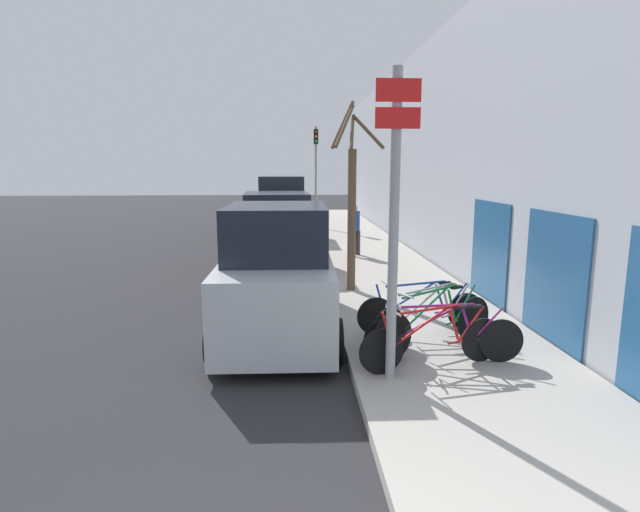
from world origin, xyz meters
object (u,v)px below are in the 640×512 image
object	(u,v)px
bicycle_0	(433,341)
bicycle_1	(443,337)
bicycle_4	(421,310)
pedestrian_near	(354,226)
parked_car_1	(277,235)
street_tree	(352,204)
parked_car_2	(282,212)
traffic_light	(316,163)
signpost	(394,220)
bicycle_3	(430,316)
bicycle_2	(435,324)
parked_car_0	(278,277)
parked_car_3	(284,202)

from	to	relation	value
bicycle_0	bicycle_1	bearing A→B (deg)	-59.75
bicycle_4	pedestrian_near	bearing A→B (deg)	-5.66
parked_car_1	pedestrian_near	bearing A→B (deg)	28.97
bicycle_4	street_tree	distance (m)	3.38
parked_car_2	traffic_light	bearing A→B (deg)	63.91
signpost	parked_car_2	distance (m)	13.89
bicycle_4	bicycle_3	bearing A→B (deg)	-179.62
bicycle_2	pedestrian_near	world-z (taller)	pedestrian_near
bicycle_0	parked_car_1	size ratio (longest dim) A/B	0.48
bicycle_0	bicycle_1	size ratio (longest dim) A/B	0.94
bicycle_0	parked_car_1	world-z (taller)	parked_car_1
parked_car_0	parked_car_2	size ratio (longest dim) A/B	0.89
bicycle_1	signpost	bearing A→B (deg)	124.21
parked_car_3	bicycle_3	bearing A→B (deg)	-78.78
traffic_light	bicycle_1	bearing A→B (deg)	-86.73
bicycle_1	bicycle_4	bearing A→B (deg)	2.21
signpost	bicycle_3	bearing A→B (deg)	57.38
bicycle_0	parked_car_3	xyz separation A→B (m)	(-2.24, 19.50, 0.55)
parked_car_1	traffic_light	bearing A→B (deg)	77.90
bicycle_0	bicycle_4	world-z (taller)	bicycle_0
bicycle_4	parked_car_3	xyz separation A→B (m)	(-2.47, 18.01, 0.55)
parked_car_1	street_tree	size ratio (longest dim) A/B	1.08
signpost	bicycle_1	bearing A→B (deg)	30.54
bicycle_0	parked_car_0	xyz separation A→B (m)	(-2.13, 1.87, 0.50)
bicycle_1	parked_car_3	distance (m)	19.47
bicycle_4	signpost	bearing A→B (deg)	147.07
parked_car_3	traffic_light	bearing A→B (deg)	-59.78
traffic_light	street_tree	bearing A→B (deg)	-89.30
signpost	parked_car_3	size ratio (longest dim) A/B	0.84
bicycle_3	traffic_light	bearing A→B (deg)	-24.17
signpost	street_tree	world-z (taller)	street_tree
parked_car_2	street_tree	size ratio (longest dim) A/B	1.15
bicycle_1	parked_car_0	world-z (taller)	parked_car_0
parked_car_2	traffic_light	size ratio (longest dim) A/B	1.04
parked_car_2	parked_car_0	bearing A→B (deg)	-89.65
pedestrian_near	traffic_light	world-z (taller)	traffic_light
parked_car_1	parked_car_3	xyz separation A→B (m)	(0.04, 12.02, 0.08)
bicycle_1	bicycle_3	size ratio (longest dim) A/B	1.09
bicycle_1	bicycle_3	distance (m)	0.94
bicycle_1	parked_car_0	xyz separation A→B (m)	(-2.32, 1.68, 0.50)
bicycle_0	bicycle_3	size ratio (longest dim) A/B	1.03
bicycle_3	parked_car_0	world-z (taller)	parked_car_0
parked_car_0	pedestrian_near	distance (m)	7.37
signpost	pedestrian_near	world-z (taller)	signpost
bicycle_0	bicycle_2	size ratio (longest dim) A/B	1.01
bicycle_1	bicycle_4	size ratio (longest dim) A/B	1.02
traffic_light	bicycle_2	bearing A→B (deg)	-86.56
bicycle_2	street_tree	size ratio (longest dim) A/B	0.51
signpost	bicycle_2	xyz separation A→B (m)	(0.86, 0.97, -1.64)
signpost	traffic_light	bearing A→B (deg)	90.32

